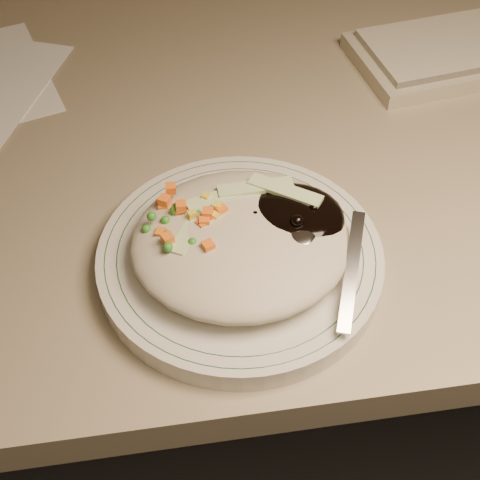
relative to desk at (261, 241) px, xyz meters
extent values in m
cube|color=gray|center=(0.00, 0.00, 0.18)|extent=(1.40, 0.70, 0.04)
cylinder|color=silver|center=(-0.06, -0.20, 0.21)|extent=(0.26, 0.26, 0.02)
torus|color=#144723|center=(-0.06, -0.20, 0.22)|extent=(0.24, 0.24, 0.00)
torus|color=#144723|center=(-0.06, -0.20, 0.22)|extent=(0.22, 0.22, 0.00)
ellipsoid|color=#BBB298|center=(-0.06, -0.21, 0.24)|extent=(0.19, 0.18, 0.04)
ellipsoid|color=black|center=(-0.01, -0.19, 0.25)|extent=(0.10, 0.09, 0.03)
ellipsoid|color=orange|center=(-0.10, -0.19, 0.24)|extent=(0.08, 0.08, 0.02)
sphere|color=black|center=(-0.04, -0.19, 0.25)|extent=(0.01, 0.01, 0.01)
sphere|color=black|center=(-0.02, -0.19, 0.25)|extent=(0.01, 0.01, 0.01)
sphere|color=black|center=(0.01, -0.20, 0.26)|extent=(0.01, 0.01, 0.01)
sphere|color=black|center=(0.00, -0.18, 0.25)|extent=(0.01, 0.01, 0.01)
sphere|color=black|center=(-0.01, -0.21, 0.26)|extent=(0.01, 0.01, 0.01)
sphere|color=black|center=(-0.02, -0.19, 0.25)|extent=(0.01, 0.01, 0.01)
sphere|color=black|center=(-0.01, -0.18, 0.25)|extent=(0.01, 0.01, 0.01)
cube|color=orange|center=(-0.11, -0.18, 0.26)|extent=(0.01, 0.01, 0.01)
cube|color=orange|center=(-0.09, -0.20, 0.25)|extent=(0.01, 0.01, 0.01)
cube|color=orange|center=(-0.12, -0.17, 0.26)|extent=(0.01, 0.01, 0.01)
cube|color=orange|center=(-0.09, -0.19, 0.26)|extent=(0.01, 0.01, 0.01)
cube|color=orange|center=(-0.09, -0.20, 0.26)|extent=(0.01, 0.01, 0.01)
cube|color=orange|center=(-0.12, -0.16, 0.25)|extent=(0.01, 0.01, 0.01)
cube|color=orange|center=(-0.11, -0.18, 0.26)|extent=(0.01, 0.01, 0.01)
cube|color=orange|center=(-0.09, -0.20, 0.26)|extent=(0.01, 0.01, 0.01)
cube|color=orange|center=(-0.07, -0.19, 0.26)|extent=(0.01, 0.01, 0.01)
cube|color=orange|center=(-0.11, -0.16, 0.26)|extent=(0.01, 0.01, 0.01)
cube|color=orange|center=(-0.12, -0.21, 0.26)|extent=(0.01, 0.01, 0.01)
cube|color=orange|center=(-0.09, -0.23, 0.26)|extent=(0.01, 0.01, 0.01)
cube|color=orange|center=(-0.13, -0.20, 0.25)|extent=(0.01, 0.01, 0.01)
cube|color=orange|center=(-0.12, -0.17, 0.25)|extent=(0.01, 0.01, 0.01)
sphere|color=#388C28|center=(-0.09, -0.19, 0.25)|extent=(0.01, 0.01, 0.01)
sphere|color=#388C28|center=(-0.12, -0.22, 0.26)|extent=(0.01, 0.01, 0.01)
sphere|color=#388C28|center=(-0.12, -0.19, 0.26)|extent=(0.01, 0.01, 0.01)
sphere|color=#388C28|center=(-0.13, -0.19, 0.26)|extent=(0.01, 0.01, 0.01)
sphere|color=#388C28|center=(-0.09, -0.18, 0.25)|extent=(0.01, 0.01, 0.01)
sphere|color=#388C28|center=(-0.09, -0.21, 0.25)|extent=(0.01, 0.01, 0.01)
sphere|color=#388C28|center=(-0.10, -0.19, 0.25)|extent=(0.01, 0.01, 0.01)
sphere|color=#388C28|center=(-0.11, -0.21, 0.25)|extent=(0.01, 0.01, 0.01)
sphere|color=#388C28|center=(-0.14, -0.19, 0.25)|extent=(0.01, 0.01, 0.01)
sphere|color=#388C28|center=(-0.11, -0.18, 0.26)|extent=(0.01, 0.01, 0.01)
sphere|color=#388C28|center=(-0.11, -0.18, 0.26)|extent=(0.01, 0.01, 0.01)
sphere|color=#388C28|center=(-0.12, -0.20, 0.25)|extent=(0.01, 0.01, 0.01)
sphere|color=#388C28|center=(-0.10, -0.22, 0.26)|extent=(0.01, 0.01, 0.01)
sphere|color=#388C28|center=(-0.07, -0.17, 0.25)|extent=(0.01, 0.01, 0.01)
cube|color=yellow|center=(-0.09, -0.18, 0.25)|extent=(0.01, 0.01, 0.01)
cube|color=yellow|center=(-0.08, -0.19, 0.26)|extent=(0.01, 0.01, 0.01)
cube|color=yellow|center=(-0.10, -0.18, 0.25)|extent=(0.01, 0.01, 0.01)
cube|color=yellow|center=(-0.10, -0.19, 0.26)|extent=(0.01, 0.01, 0.01)
cube|color=yellow|center=(-0.10, -0.19, 0.25)|extent=(0.01, 0.01, 0.01)
cube|color=yellow|center=(-0.08, -0.18, 0.26)|extent=(0.01, 0.01, 0.01)
cube|color=yellow|center=(-0.08, -0.17, 0.26)|extent=(0.01, 0.01, 0.01)
cube|color=yellow|center=(-0.10, -0.20, 0.25)|extent=(0.01, 0.01, 0.01)
cube|color=#B2D18C|center=(-0.07, -0.17, 0.26)|extent=(0.07, 0.03, 0.00)
cube|color=#B2D18C|center=(-0.04, -0.16, 0.26)|extent=(0.07, 0.02, 0.00)
cube|color=#B2D18C|center=(-0.10, -0.20, 0.26)|extent=(0.05, 0.07, 0.00)
cube|color=#B2D18C|center=(-0.01, -0.17, 0.26)|extent=(0.06, 0.05, 0.00)
ellipsoid|color=silver|center=(-0.01, -0.22, 0.25)|extent=(0.05, 0.06, 0.01)
cube|color=silver|center=(0.03, -0.25, 0.24)|extent=(0.05, 0.11, 0.03)
camera|label=1|loc=(-0.12, -0.59, 0.67)|focal=50.00mm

